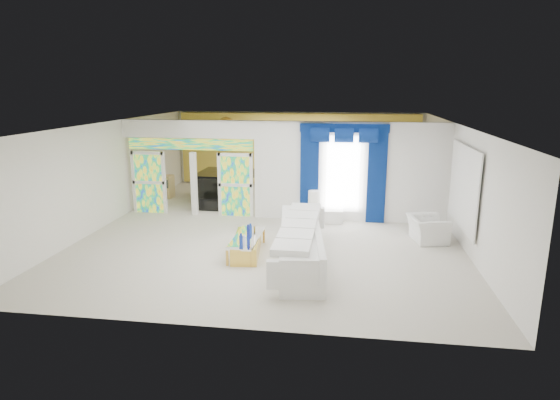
% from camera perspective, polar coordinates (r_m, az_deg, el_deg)
% --- Properties ---
extents(floor, '(12.00, 12.00, 0.00)m').
position_cam_1_polar(floor, '(13.79, -0.53, -3.24)').
color(floor, '#B7AF9E').
rests_on(floor, ground).
extents(dividing_wall, '(5.70, 0.18, 3.00)m').
position_cam_1_polar(dividing_wall, '(14.27, 8.66, 3.38)').
color(dividing_wall, white).
rests_on(dividing_wall, ground).
extents(dividing_header, '(4.30, 0.18, 0.55)m').
position_cam_1_polar(dividing_header, '(14.91, -10.97, 8.47)').
color(dividing_header, white).
rests_on(dividing_header, dividing_wall).
extents(stained_panel_left, '(0.95, 0.04, 2.00)m').
position_cam_1_polar(stained_panel_left, '(15.67, -15.62, 2.08)').
color(stained_panel_left, '#994C3F').
rests_on(stained_panel_left, ground).
extents(stained_panel_right, '(0.95, 0.04, 2.00)m').
position_cam_1_polar(stained_panel_right, '(14.76, -5.43, 1.84)').
color(stained_panel_right, '#994C3F').
rests_on(stained_panel_right, ground).
extents(stained_transom, '(4.00, 0.05, 0.35)m').
position_cam_1_polar(stained_transom, '(14.96, -10.88, 6.66)').
color(stained_transom, '#994C3F').
rests_on(stained_transom, dividing_header).
extents(window_pane, '(1.00, 0.02, 2.30)m').
position_cam_1_polar(window_pane, '(14.18, 7.64, 3.14)').
color(window_pane, white).
rests_on(window_pane, dividing_wall).
extents(blue_drape_left, '(0.55, 0.10, 2.80)m').
position_cam_1_polar(blue_drape_left, '(14.20, 3.59, 3.05)').
color(blue_drape_left, '#031142').
rests_on(blue_drape_left, ground).
extents(blue_drape_right, '(0.55, 0.10, 2.80)m').
position_cam_1_polar(blue_drape_right, '(14.18, 11.68, 2.78)').
color(blue_drape_right, '#031142').
rests_on(blue_drape_right, ground).
extents(blue_pelmet, '(2.60, 0.12, 0.25)m').
position_cam_1_polar(blue_pelmet, '(13.96, 7.82, 8.65)').
color(blue_pelmet, '#031142').
rests_on(blue_pelmet, dividing_wall).
extents(wall_mirror, '(0.04, 2.70, 1.90)m').
position_cam_1_polar(wall_mirror, '(12.64, 21.46, 1.49)').
color(wall_mirror, white).
rests_on(wall_mirror, ground).
extents(gold_curtains, '(9.70, 0.12, 2.90)m').
position_cam_1_polar(gold_curtains, '(19.21, 2.13, 6.14)').
color(gold_curtains, gold).
rests_on(gold_curtains, ground).
extents(white_sofa, '(1.41, 4.30, 0.80)m').
position_cam_1_polar(white_sofa, '(11.05, 2.49, -5.40)').
color(white_sofa, silver).
rests_on(white_sofa, ground).
extents(coffee_table, '(0.82, 1.88, 0.41)m').
position_cam_1_polar(coffee_table, '(11.59, -4.06, -5.54)').
color(coffee_table, gold).
rests_on(coffee_table, ground).
extents(console_table, '(1.15, 0.41, 0.38)m').
position_cam_1_polar(console_table, '(14.24, 5.35, -1.95)').
color(console_table, white).
rests_on(console_table, ground).
extents(table_lamp, '(0.36, 0.36, 0.58)m').
position_cam_1_polar(table_lamp, '(14.14, 4.18, -0.03)').
color(table_lamp, white).
rests_on(table_lamp, console_table).
extents(armchair, '(1.07, 1.18, 0.66)m').
position_cam_1_polar(armchair, '(13.01, 17.47, -3.40)').
color(armchair, silver).
rests_on(armchair, ground).
extents(grand_piano, '(1.54, 2.00, 1.00)m').
position_cam_1_polar(grand_piano, '(17.23, -7.24, 1.79)').
color(grand_piano, black).
rests_on(grand_piano, ground).
extents(piano_bench, '(0.99, 0.40, 0.33)m').
position_cam_1_polar(piano_bench, '(15.81, -8.72, -0.58)').
color(piano_bench, black).
rests_on(piano_bench, ground).
extents(tv_console, '(0.59, 0.54, 0.82)m').
position_cam_1_polar(tv_console, '(17.81, -13.80, 1.60)').
color(tv_console, tan).
rests_on(tv_console, ground).
extents(chandelier, '(0.60, 0.60, 0.60)m').
position_cam_1_polar(chandelier, '(17.05, -6.55, 9.00)').
color(chandelier, gold).
rests_on(chandelier, ceiling).
extents(decanters, '(0.14, 1.15, 0.29)m').
position_cam_1_polar(decanters, '(11.32, -4.19, -4.34)').
color(decanters, navy).
rests_on(decanters, coffee_table).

